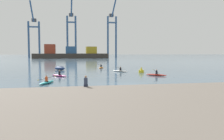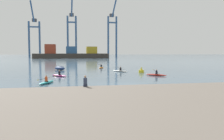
{
  "view_description": "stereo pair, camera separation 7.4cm",
  "coord_description": "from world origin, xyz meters",
  "px_view_note": "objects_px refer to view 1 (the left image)",
  "views": [
    {
      "loc": [
        -6.14,
        -23.94,
        3.43
      ],
      "look_at": [
        1.36,
        13.98,
        0.6
      ],
      "focal_mm": 38.28,
      "sensor_mm": 36.0,
      "label": 1
    },
    {
      "loc": [
        -6.07,
        -23.95,
        3.43
      ],
      "look_at": [
        1.36,
        13.98,
        0.6
      ],
      "focal_mm": 38.28,
      "sensor_mm": 36.0,
      "label": 2
    }
  ],
  "objects_px": {
    "kayak_orange": "(101,67)",
    "container_barge": "(70,54)",
    "gantry_crane_west_mid": "(71,29)",
    "capsized_dinghy": "(60,68)",
    "seated_onlooker": "(86,82)",
    "gantry_crane_west": "(34,32)",
    "kayak_red": "(156,75)",
    "channel_buoy": "(141,71)",
    "kayak_teal": "(47,82)",
    "gantry_crane_east_mid": "(112,30)",
    "kayak_white": "(120,71)",
    "kayak_magenta": "(59,75)"
  },
  "relations": [
    {
      "from": "kayak_orange",
      "to": "container_barge",
      "type": "bearing_deg",
      "value": 92.67
    },
    {
      "from": "container_barge",
      "to": "gantry_crane_west_mid",
      "type": "height_order",
      "value": "gantry_crane_west_mid"
    },
    {
      "from": "gantry_crane_west_mid",
      "to": "capsized_dinghy",
      "type": "xyz_separation_m",
      "value": [
        -5.47,
        -110.06,
        -17.99
      ]
    },
    {
      "from": "container_barge",
      "to": "seated_onlooker",
      "type": "relative_size",
      "value": 50.07
    },
    {
      "from": "gantry_crane_west",
      "to": "kayak_red",
      "type": "bearing_deg",
      "value": -75.7
    },
    {
      "from": "container_barge",
      "to": "kayak_orange",
      "type": "relative_size",
      "value": 13.24
    },
    {
      "from": "channel_buoy",
      "to": "kayak_red",
      "type": "bearing_deg",
      "value": -85.72
    },
    {
      "from": "gantry_crane_west",
      "to": "kayak_teal",
      "type": "distance_m",
      "value": 136.26
    },
    {
      "from": "gantry_crane_west",
      "to": "kayak_red",
      "type": "distance_m",
      "value": 133.11
    },
    {
      "from": "gantry_crane_east_mid",
      "to": "kayak_teal",
      "type": "bearing_deg",
      "value": -104.31
    },
    {
      "from": "gantry_crane_west",
      "to": "kayak_white",
      "type": "bearing_deg",
      "value": -76.38
    },
    {
      "from": "channel_buoy",
      "to": "kayak_orange",
      "type": "relative_size",
      "value": 0.3
    },
    {
      "from": "gantry_crane_east_mid",
      "to": "kayak_red",
      "type": "xyz_separation_m",
      "value": [
        -17.95,
        -123.98,
        -18.51
      ]
    },
    {
      "from": "gantry_crane_west_mid",
      "to": "container_barge",
      "type": "bearing_deg",
      "value": -96.05
    },
    {
      "from": "capsized_dinghy",
      "to": "seated_onlooker",
      "type": "xyz_separation_m",
      "value": [
        2.63,
        -28.57,
        0.75
      ]
    },
    {
      "from": "gantry_crane_west_mid",
      "to": "kayak_magenta",
      "type": "relative_size",
      "value": 12.13
    },
    {
      "from": "channel_buoy",
      "to": "kayak_magenta",
      "type": "height_order",
      "value": "channel_buoy"
    },
    {
      "from": "gantry_crane_west_mid",
      "to": "gantry_crane_west",
      "type": "bearing_deg",
      "value": 171.42
    },
    {
      "from": "channel_buoy",
      "to": "kayak_orange",
      "type": "bearing_deg",
      "value": 111.49
    },
    {
      "from": "capsized_dinghy",
      "to": "kayak_red",
      "type": "height_order",
      "value": "kayak_red"
    },
    {
      "from": "container_barge",
      "to": "gantry_crane_east_mid",
      "type": "height_order",
      "value": "gantry_crane_east_mid"
    },
    {
      "from": "kayak_orange",
      "to": "kayak_teal",
      "type": "bearing_deg",
      "value": -111.7
    },
    {
      "from": "container_barge",
      "to": "kayak_red",
      "type": "height_order",
      "value": "container_barge"
    },
    {
      "from": "gantry_crane_east_mid",
      "to": "kayak_red",
      "type": "height_order",
      "value": "gantry_crane_east_mid"
    },
    {
      "from": "gantry_crane_west_mid",
      "to": "channel_buoy",
      "type": "distance_m",
      "value": 120.39
    },
    {
      "from": "gantry_crane_west",
      "to": "kayak_white",
      "type": "xyz_separation_m",
      "value": [
        29.06,
        -119.91,
        -16.3
      ]
    },
    {
      "from": "gantry_crane_west",
      "to": "kayak_orange",
      "type": "bearing_deg",
      "value": -76.07
    },
    {
      "from": "kayak_magenta",
      "to": "seated_onlooker",
      "type": "height_order",
      "value": "seated_onlooker"
    },
    {
      "from": "kayak_magenta",
      "to": "seated_onlooker",
      "type": "distance_m",
      "value": 16.14
    },
    {
      "from": "kayak_orange",
      "to": "kayak_teal",
      "type": "relative_size",
      "value": 1.0
    },
    {
      "from": "kayak_red",
      "to": "channel_buoy",
      "type": "bearing_deg",
      "value": 94.28
    },
    {
      "from": "kayak_white",
      "to": "channel_buoy",
      "type": "bearing_deg",
      "value": -37.76
    },
    {
      "from": "gantry_crane_west",
      "to": "channel_buoy",
      "type": "bearing_deg",
      "value": -75.25
    },
    {
      "from": "container_barge",
      "to": "kayak_magenta",
      "type": "height_order",
      "value": "container_barge"
    },
    {
      "from": "gantry_crane_west",
      "to": "gantry_crane_west_mid",
      "type": "xyz_separation_m",
      "value": [
        23.87,
        -3.6,
        1.86
      ]
    },
    {
      "from": "gantry_crane_east_mid",
      "to": "capsized_dinghy",
      "type": "distance_m",
      "value": 115.71
    },
    {
      "from": "gantry_crane_west",
      "to": "capsized_dinghy",
      "type": "bearing_deg",
      "value": -80.81
    },
    {
      "from": "gantry_crane_east_mid",
      "to": "gantry_crane_west_mid",
      "type": "bearing_deg",
      "value": 179.06
    },
    {
      "from": "gantry_crane_west_mid",
      "to": "kayak_orange",
      "type": "height_order",
      "value": "gantry_crane_west_mid"
    },
    {
      "from": "kayak_teal",
      "to": "kayak_white",
      "type": "relative_size",
      "value": 1.09
    },
    {
      "from": "kayak_red",
      "to": "seated_onlooker",
      "type": "height_order",
      "value": "seated_onlooker"
    },
    {
      "from": "kayak_red",
      "to": "capsized_dinghy",
      "type": "bearing_deg",
      "value": 134.76
    },
    {
      "from": "gantry_crane_west",
      "to": "channel_buoy",
      "type": "height_order",
      "value": "gantry_crane_west"
    },
    {
      "from": "gantry_crane_west",
      "to": "channel_buoy",
      "type": "xyz_separation_m",
      "value": [
        32.21,
        -122.34,
        -16.12
      ]
    },
    {
      "from": "gantry_crane_east_mid",
      "to": "kayak_orange",
      "type": "xyz_separation_m",
      "value": [
        -23.4,
        -105.54,
        -18.51
      ]
    },
    {
      "from": "kayak_white",
      "to": "seated_onlooker",
      "type": "xyz_separation_m",
      "value": [
        -8.04,
        -22.32,
        0.92
      ]
    },
    {
      "from": "capsized_dinghy",
      "to": "kayak_teal",
      "type": "distance_m",
      "value": 20.53
    },
    {
      "from": "container_barge",
      "to": "seated_onlooker",
      "type": "bearing_deg",
      "value": -90.77
    },
    {
      "from": "gantry_crane_west_mid",
      "to": "kayak_white",
      "type": "bearing_deg",
      "value": -87.44
    },
    {
      "from": "container_barge",
      "to": "gantry_crane_west",
      "type": "height_order",
      "value": "gantry_crane_west"
    }
  ]
}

